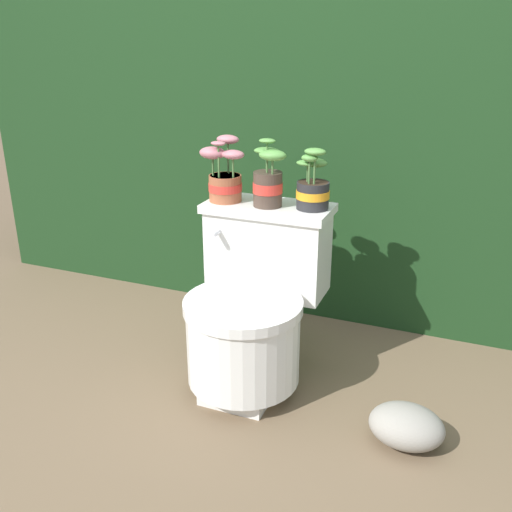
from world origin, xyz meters
The scene contains 7 objects.
ground_plane centered at (0.00, 0.00, 0.00)m, with size 12.00×12.00×0.00m, color brown.
hedge_backdrop centered at (0.00, 1.01, 0.76)m, with size 3.26×0.71×1.52m.
toilet centered at (0.01, 0.08, 0.29)m, with size 0.46×0.55×0.63m.
potted_plant_left centered at (-0.15, 0.21, 0.72)m, with size 0.17×0.12×0.23m.
potted_plant_midleft centered at (0.02, 0.21, 0.73)m, with size 0.13×0.11×0.24m.
potted_plant_middle centered at (0.17, 0.24, 0.71)m, with size 0.12×0.12×0.22m.
garden_stone centered at (0.59, -0.08, 0.06)m, with size 0.23×0.19×0.13m.
Camera 1 is at (0.70, -1.61, 1.21)m, focal length 40.00 mm.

